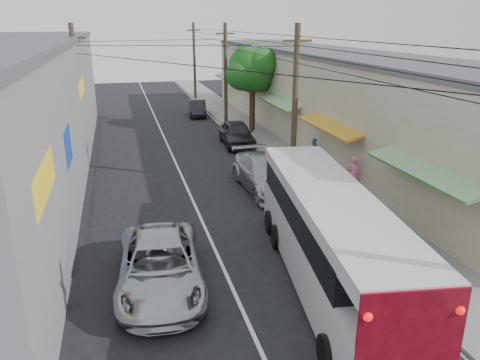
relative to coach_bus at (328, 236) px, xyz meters
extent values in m
cube|color=slate|center=(3.49, 15.91, -1.58)|extent=(3.00, 80.00, 0.12)
cube|color=#BFB398|center=(7.99, 17.91, 1.36)|extent=(6.00, 40.00, 6.00)
cube|color=#4C4C51|center=(7.99, 17.91, 4.46)|extent=(6.20, 40.00, 0.30)
cube|color=#1C7419|center=(4.69, 1.91, 1.26)|extent=(1.39, 6.00, 0.46)
cube|color=#C37216|center=(4.69, 9.91, 1.26)|extent=(1.39, 6.00, 0.46)
cube|color=#1C7419|center=(4.69, 17.91, 1.26)|extent=(1.39, 6.00, 0.46)
cube|color=#C37216|center=(4.69, 25.91, 1.26)|extent=(1.39, 6.00, 0.46)
cube|color=#1C7419|center=(4.69, 33.91, 1.26)|extent=(1.39, 6.00, 0.46)
cube|color=slate|center=(-11.51, 13.91, 1.86)|extent=(7.00, 36.00, 7.00)
cube|color=yellow|center=(-8.06, -0.09, 2.56)|extent=(0.12, 3.50, 1.00)
cube|color=#1433A5|center=(-8.06, 5.91, 1.96)|extent=(0.12, 2.20, 1.40)
cube|color=yellow|center=(-8.06, 15.91, 2.86)|extent=(0.12, 4.00, 0.90)
cylinder|color=#473828|center=(2.19, 8.91, 2.36)|extent=(0.28, 0.28, 8.00)
cube|color=#473828|center=(2.19, 8.91, 5.56)|extent=(1.40, 0.12, 0.12)
cylinder|color=#473828|center=(2.19, 23.91, 2.36)|extent=(0.28, 0.28, 8.00)
cube|color=#473828|center=(2.19, 23.91, 5.56)|extent=(1.40, 0.12, 0.12)
cylinder|color=#473828|center=(2.19, 38.91, 2.36)|extent=(0.28, 0.28, 8.00)
cube|color=#473828|center=(2.19, 38.91, 5.56)|extent=(1.40, 0.12, 0.12)
cylinder|color=#473828|center=(-8.21, 15.91, 2.36)|extent=(0.28, 0.28, 8.00)
cube|color=#473828|center=(-8.21, 15.91, 5.56)|extent=(1.40, 0.12, 0.12)
cylinder|color=#59595E|center=(1.09, 8.91, 5.36)|extent=(2.20, 0.10, 0.10)
cube|color=#59595E|center=(-0.01, 8.91, 5.26)|extent=(0.50, 0.18, 0.12)
cylinder|color=#3F2B19|center=(3.79, 21.91, 0.36)|extent=(0.44, 0.44, 4.00)
sphere|color=#194C14|center=(3.79, 21.91, 3.16)|extent=(3.60, 3.60, 3.60)
sphere|color=#194C14|center=(4.79, 22.51, 2.56)|extent=(2.60, 2.60, 2.60)
sphere|color=#194C14|center=(2.89, 21.51, 2.76)|extent=(2.40, 2.40, 2.40)
sphere|color=#194C14|center=(4.19, 20.91, 3.56)|extent=(2.20, 2.20, 2.20)
sphere|color=#194C14|center=(3.49, 22.81, 3.36)|extent=(2.00, 2.00, 2.00)
cube|color=silver|center=(-0.01, -0.09, -0.60)|extent=(3.74, 11.05, 1.72)
cube|color=black|center=(0.05, 0.36, 0.67)|extent=(3.51, 9.26, 0.90)
cube|color=silver|center=(-0.01, -0.09, 1.30)|extent=(3.74, 11.05, 0.45)
cube|color=maroon|center=(-0.77, -5.48, 0.17)|extent=(2.23, 0.38, 2.62)
sphere|color=red|center=(-1.71, -5.37, 0.98)|extent=(0.20, 0.20, 0.20)
sphere|color=red|center=(0.17, -5.64, 0.98)|extent=(0.20, 0.20, 0.20)
cylinder|color=black|center=(-1.66, -3.69, -1.19)|extent=(0.39, 0.93, 0.90)
cylinder|color=black|center=(0.58, -4.00, -1.19)|extent=(0.39, 0.93, 0.90)
cylinder|color=black|center=(-0.76, 2.75, -1.19)|extent=(0.39, 0.93, 0.90)
cylinder|color=black|center=(1.48, 2.44, -1.19)|extent=(0.39, 0.93, 0.90)
cylinder|color=black|center=(-0.57, 4.09, -1.19)|extent=(0.39, 0.93, 0.90)
cylinder|color=black|center=(1.67, 3.78, -1.19)|extent=(0.39, 0.93, 0.90)
imported|color=#B1B2B8|center=(-5.19, 1.01, -0.85)|extent=(3.01, 5.83, 1.57)
imported|color=#A4A4AC|center=(0.79, 8.91, -0.80)|extent=(2.51, 5.86, 1.68)
imported|color=#26252A|center=(1.59, 17.99, -0.81)|extent=(2.16, 4.91, 1.64)
imported|color=black|center=(0.79, 29.27, -0.95)|extent=(2.01, 4.33, 1.37)
imported|color=#D77289|center=(4.59, 7.06, -0.58)|extent=(0.80, 0.67, 1.88)
imported|color=#8293BE|center=(4.59, 11.92, -0.71)|extent=(0.85, 0.70, 1.62)
camera|label=1|loc=(-6.04, -12.21, 6.38)|focal=35.00mm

